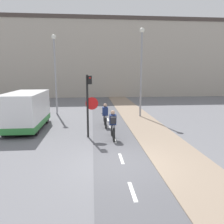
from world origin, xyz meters
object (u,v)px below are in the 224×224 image
street_lamp_far (55,66)px  van (26,111)px  traffic_light_pole (89,99)px  cyclist_near (113,126)px  cyclist_far (105,117)px  street_lamp_sidewalk (141,64)px

street_lamp_far → van: (-1.10, -4.72, -2.83)m
traffic_light_pole → cyclist_near: 1.88m
street_lamp_far → traffic_light_pole: bearing=-67.9°
cyclist_near → cyclist_far: bearing=95.1°
street_lamp_sidewalk → cyclist_near: bearing=-115.8°
street_lamp_far → cyclist_near: bearing=-61.2°
van → cyclist_near: bearing=-26.8°
cyclist_far → van: 4.89m
street_lamp_far → cyclist_near: street_lamp_far is taller
cyclist_near → van: size_ratio=0.39×
van → street_lamp_sidewalk: bearing=21.1°
street_lamp_far → cyclist_far: (3.77, -4.64, -3.28)m
street_lamp_sidewalk → van: bearing=-158.9°
street_lamp_far → cyclist_near: (4.01, -7.30, -3.23)m
traffic_light_pole → cyclist_far: traffic_light_pole is taller
traffic_light_pole → cyclist_far: bearing=65.8°
street_lamp_sidewalk → cyclist_near: (-2.71, -5.60, -3.40)m
traffic_light_pole → street_lamp_sidewalk: 6.79m
cyclist_near → cyclist_far: size_ratio=1.04×
street_lamp_sidewalk → traffic_light_pole: bearing=-127.4°
cyclist_far → van: van is taller
traffic_light_pole → cyclist_far: 2.78m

